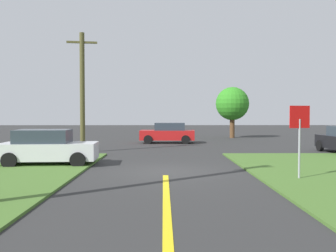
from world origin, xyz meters
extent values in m
plane|color=#2E2E2E|center=(0.00, 0.00, 0.00)|extent=(120.00, 120.00, 0.00)
cube|color=yellow|center=(0.00, -8.00, 0.01)|extent=(0.20, 14.00, 0.01)
cylinder|color=#9EA0A8|center=(4.68, -2.04, 1.08)|extent=(0.07, 0.07, 2.15)
cube|color=red|center=(4.68, -2.04, 2.23)|extent=(0.77, 0.23, 0.78)
cube|color=silver|center=(-5.28, 1.85, 0.64)|extent=(4.35, 2.03, 0.76)
cube|color=#2D3842|center=(-5.54, 1.84, 1.32)|extent=(2.42, 1.71, 0.60)
cylinder|color=black|center=(-3.88, 2.81, 0.34)|extent=(0.69, 0.25, 0.68)
cylinder|color=black|center=(-3.79, 1.04, 0.34)|extent=(0.69, 0.25, 0.68)
cylinder|color=black|center=(-6.78, 2.67, 0.34)|extent=(0.69, 0.25, 0.68)
cylinder|color=black|center=(-6.69, 0.89, 0.34)|extent=(0.69, 0.25, 0.68)
cylinder|color=black|center=(9.72, 7.90, 0.34)|extent=(0.24, 0.69, 0.68)
cube|color=red|center=(0.23, 14.28, 0.64)|extent=(4.38, 1.96, 0.76)
cube|color=#2D3842|center=(0.44, 14.27, 1.32)|extent=(2.44, 1.65, 0.60)
cylinder|color=black|center=(-1.28, 13.52, 0.34)|extent=(0.69, 0.26, 0.68)
cylinder|color=black|center=(-1.18, 15.21, 0.34)|extent=(0.69, 0.26, 0.68)
cylinder|color=black|center=(1.64, 13.35, 0.34)|extent=(0.69, 0.26, 0.68)
cylinder|color=black|center=(1.73, 15.04, 0.34)|extent=(0.69, 0.26, 0.68)
cylinder|color=#4E4A27|center=(-4.97, 7.37, 3.60)|extent=(0.29, 0.29, 7.20)
cube|color=#4E4A27|center=(-4.97, 7.37, 6.63)|extent=(1.80, 0.37, 0.12)
cylinder|color=brown|center=(6.58, 20.48, 1.02)|extent=(0.46, 0.46, 2.04)
sphere|color=#308A20|center=(6.58, 20.48, 3.32)|extent=(3.20, 3.20, 3.20)
camera|label=1|loc=(-0.08, -14.73, 2.34)|focal=39.02mm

